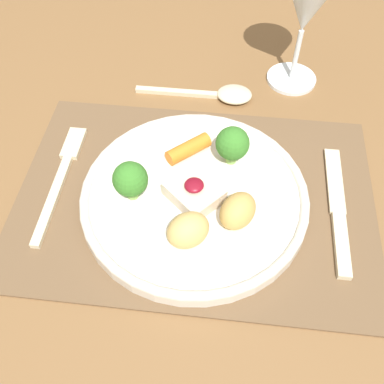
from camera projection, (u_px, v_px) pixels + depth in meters
name	position (u px, v px, depth m)	size (l,w,h in m)	color
ground_plane	(194.00, 372.00, 1.20)	(8.00, 8.00, 0.00)	brown
dining_table	(195.00, 237.00, 0.66)	(1.19, 1.14, 0.78)	brown
placemat	(195.00, 197.00, 0.58)	(0.46, 0.32, 0.00)	brown
dinner_plate	(193.00, 195.00, 0.56)	(0.29, 0.29, 0.07)	silver
fork	(62.00, 173.00, 0.60)	(0.02, 0.20, 0.01)	beige
knife	(338.00, 216.00, 0.56)	(0.02, 0.20, 0.01)	beige
spoon	(223.00, 94.00, 0.69)	(0.18, 0.04, 0.02)	beige
wine_glass_near	(307.00, 5.00, 0.62)	(0.09, 0.09, 0.18)	white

